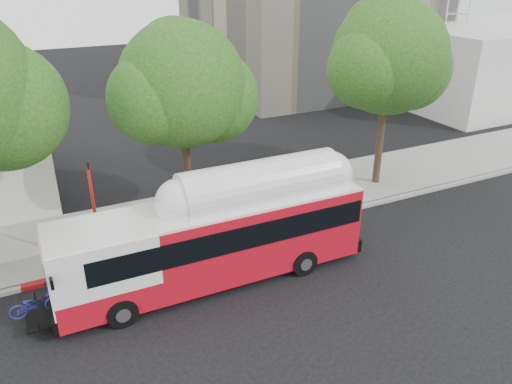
# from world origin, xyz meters

# --- Properties ---
(ground) EXTENTS (120.00, 120.00, 0.00)m
(ground) POSITION_xyz_m (0.00, 0.00, 0.00)
(ground) COLOR black
(ground) RESTS_ON ground
(sidewalk) EXTENTS (60.00, 5.00, 0.15)m
(sidewalk) POSITION_xyz_m (0.00, 6.50, 0.07)
(sidewalk) COLOR gray
(sidewalk) RESTS_ON ground
(curb_strip) EXTENTS (60.00, 0.30, 0.15)m
(curb_strip) POSITION_xyz_m (0.00, 3.90, 0.07)
(curb_strip) COLOR gray
(curb_strip) RESTS_ON ground
(red_curb_segment) EXTENTS (10.00, 0.32, 0.16)m
(red_curb_segment) POSITION_xyz_m (-3.00, 3.90, 0.08)
(red_curb_segment) COLOR maroon
(red_curb_segment) RESTS_ON ground
(street_tree_mid) EXTENTS (5.75, 5.00, 8.62)m
(street_tree_mid) POSITION_xyz_m (-0.59, 6.06, 5.91)
(street_tree_mid) COLOR #2D2116
(street_tree_mid) RESTS_ON ground
(street_tree_right) EXTENTS (6.21, 5.40, 9.18)m
(street_tree_right) POSITION_xyz_m (9.44, 5.86, 6.26)
(street_tree_right) COLOR #2D2116
(street_tree_right) RESTS_ON ground
(horizon_block) EXTENTS (20.00, 12.00, 6.00)m
(horizon_block) POSITION_xyz_m (30.00, 16.00, 3.00)
(horizon_block) COLOR silver
(horizon_block) RESTS_ON ground
(transit_bus) EXTENTS (11.71, 2.57, 3.46)m
(transit_bus) POSITION_xyz_m (-1.56, 1.50, 1.62)
(transit_bus) COLOR red
(transit_bus) RESTS_ON ground
(signal_pole) EXTENTS (0.12, 0.40, 4.25)m
(signal_pole) POSITION_xyz_m (-5.13, 4.23, 2.18)
(signal_pole) COLOR red
(signal_pole) RESTS_ON ground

